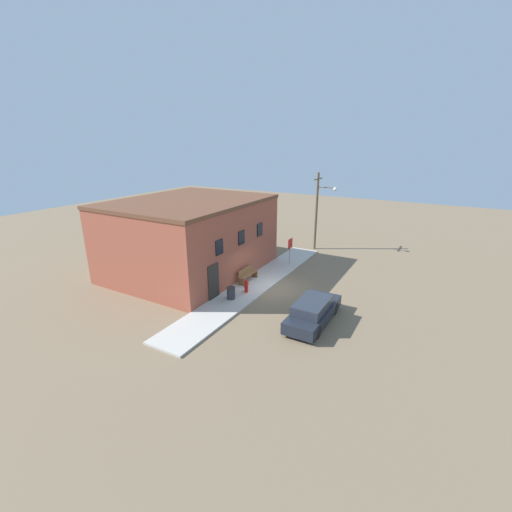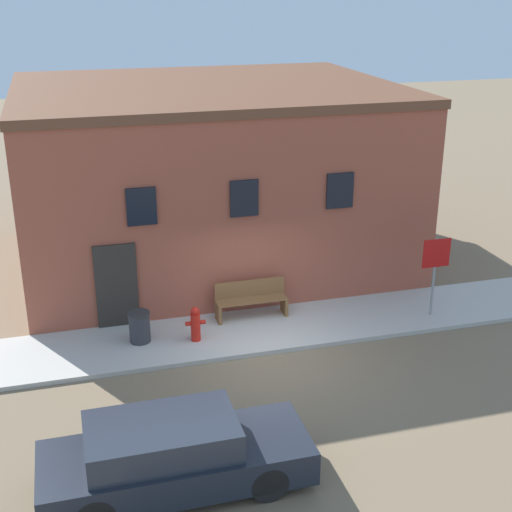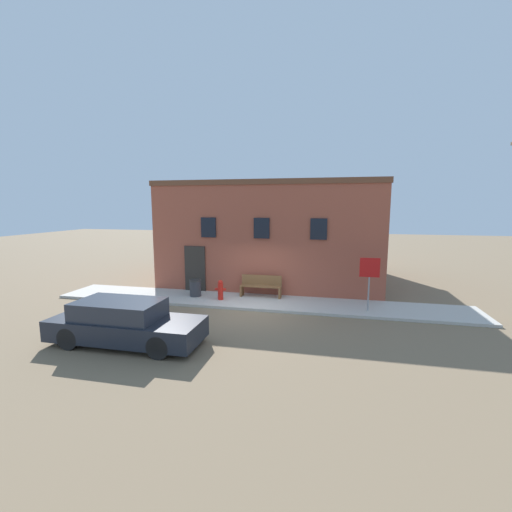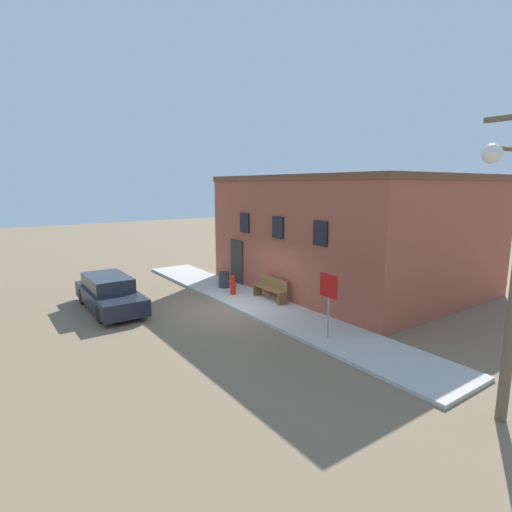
{
  "view_description": "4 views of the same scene",
  "coord_description": "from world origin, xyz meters",
  "px_view_note": "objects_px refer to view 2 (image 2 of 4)",
  "views": [
    {
      "loc": [
        -18.1,
        -9.13,
        8.96
      ],
      "look_at": [
        0.0,
        1.12,
        2.0
      ],
      "focal_mm": 24.0,
      "sensor_mm": 36.0,
      "label": 1
    },
    {
      "loc": [
        -4.11,
        -13.67,
        8.03
      ],
      "look_at": [
        0.0,
        1.12,
        2.0
      ],
      "focal_mm": 50.0,
      "sensor_mm": 36.0,
      "label": 2
    },
    {
      "loc": [
        3.05,
        -12.45,
        4.04
      ],
      "look_at": [
        0.0,
        1.12,
        2.0
      ],
      "focal_mm": 24.0,
      "sensor_mm": 36.0,
      "label": 3
    },
    {
      "loc": [
        12.77,
        -7.87,
        4.79
      ],
      "look_at": [
        0.0,
        1.12,
        2.0
      ],
      "focal_mm": 28.0,
      "sensor_mm": 36.0,
      "label": 4
    }
  ],
  "objects_px": {
    "stop_sign": "(435,262)",
    "parked_car": "(173,456)",
    "fire_hydrant": "(195,324)",
    "trash_bin": "(140,327)",
    "bench": "(251,299)"
  },
  "relations": [
    {
      "from": "fire_hydrant",
      "to": "trash_bin",
      "type": "distance_m",
      "value": 1.29
    },
    {
      "from": "trash_bin",
      "to": "stop_sign",
      "type": "bearing_deg",
      "value": -4.41
    },
    {
      "from": "stop_sign",
      "to": "parked_car",
      "type": "distance_m",
      "value": 8.64
    },
    {
      "from": "stop_sign",
      "to": "parked_car",
      "type": "xyz_separation_m",
      "value": [
        -7.27,
        -4.58,
        -0.9
      ]
    },
    {
      "from": "fire_hydrant",
      "to": "bench",
      "type": "bearing_deg",
      "value": 28.76
    },
    {
      "from": "parked_car",
      "to": "trash_bin",
      "type": "bearing_deg",
      "value": 89.26
    },
    {
      "from": "bench",
      "to": "stop_sign",
      "type": "bearing_deg",
      "value": -14.39
    },
    {
      "from": "fire_hydrant",
      "to": "bench",
      "type": "height_order",
      "value": "bench"
    },
    {
      "from": "bench",
      "to": "parked_car",
      "type": "relative_size",
      "value": 0.4
    },
    {
      "from": "fire_hydrant",
      "to": "trash_bin",
      "type": "relative_size",
      "value": 1.15
    },
    {
      "from": "fire_hydrant",
      "to": "trash_bin",
      "type": "bearing_deg",
      "value": 166.8
    },
    {
      "from": "stop_sign",
      "to": "bench",
      "type": "height_order",
      "value": "stop_sign"
    },
    {
      "from": "stop_sign",
      "to": "parked_car",
      "type": "relative_size",
      "value": 0.45
    },
    {
      "from": "trash_bin",
      "to": "parked_car",
      "type": "height_order",
      "value": "parked_car"
    },
    {
      "from": "fire_hydrant",
      "to": "trash_bin",
      "type": "height_order",
      "value": "fire_hydrant"
    }
  ]
}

